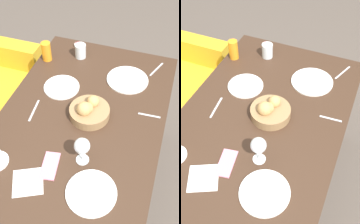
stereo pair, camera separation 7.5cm
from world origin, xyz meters
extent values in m
plane|color=#564C44|center=(0.00, 0.00, 0.00)|extent=(10.00, 10.00, 0.00)
cube|color=#3D281C|center=(0.00, 0.00, 0.73)|extent=(1.36, 0.90, 0.03)
cube|color=#3D281C|center=(0.63, -0.40, 0.36)|extent=(0.06, 0.06, 0.72)
cube|color=#3D281C|center=(0.63, 0.40, 0.36)|extent=(0.06, 0.06, 0.72)
cube|color=gold|center=(0.63, 0.94, 0.32)|extent=(0.14, 0.70, 0.64)
cylinder|color=#99754C|center=(0.01, -0.04, 0.78)|extent=(0.22, 0.22, 0.05)
sphere|color=tan|center=(0.00, -0.03, 0.82)|extent=(0.06, 0.06, 0.06)
sphere|color=tan|center=(0.05, -0.05, 0.83)|extent=(0.07, 0.07, 0.07)
sphere|color=tan|center=(-0.02, -0.02, 0.83)|extent=(0.08, 0.08, 0.08)
cylinder|color=white|center=(-0.42, -0.19, 0.76)|extent=(0.23, 0.23, 0.01)
cylinder|color=white|center=(0.37, -0.17, 0.76)|extent=(0.26, 0.26, 0.01)
cylinder|color=white|center=(0.17, 0.19, 0.76)|extent=(0.22, 0.22, 0.01)
cylinder|color=orange|center=(0.41, 0.39, 0.82)|extent=(0.06, 0.06, 0.13)
cylinder|color=silver|center=(0.50, 0.18, 0.80)|extent=(0.07, 0.07, 0.10)
cylinder|color=silver|center=(-0.27, -0.10, 0.75)|extent=(0.06, 0.06, 0.00)
cylinder|color=silver|center=(-0.27, -0.10, 0.79)|extent=(0.01, 0.01, 0.07)
sphere|color=silver|center=(-0.27, -0.10, 0.87)|extent=(0.08, 0.08, 0.08)
cylinder|color=white|center=(0.61, 0.24, 0.76)|extent=(0.06, 0.06, 0.02)
cylinder|color=#A3192D|center=(0.61, 0.24, 0.77)|extent=(0.05, 0.05, 0.00)
cube|color=#B7B7BC|center=(0.53, -0.33, 0.75)|extent=(0.16, 0.07, 0.00)
cube|color=#B7B7BC|center=(-0.05, 0.27, 0.75)|extent=(0.16, 0.03, 0.00)
cube|color=#B7B7BC|center=(0.12, -0.35, 0.75)|extent=(0.02, 0.12, 0.00)
cube|color=white|center=(-0.46, 0.10, 0.75)|extent=(0.18, 0.18, 0.00)
cube|color=pink|center=(-0.35, 0.04, 0.75)|extent=(0.16, 0.10, 0.01)
camera|label=1|loc=(-0.96, -0.36, 1.92)|focal=45.00mm
camera|label=2|loc=(-0.93, -0.43, 1.92)|focal=45.00mm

